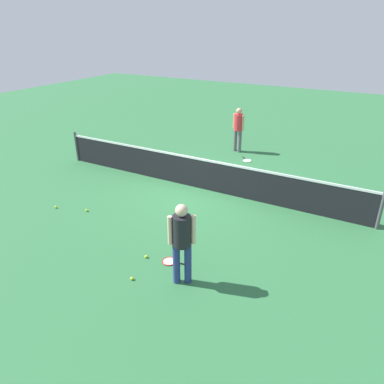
% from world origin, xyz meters
% --- Properties ---
extents(ground_plane, '(40.00, 40.00, 0.00)m').
position_xyz_m(ground_plane, '(0.00, 0.00, 0.00)').
color(ground_plane, '#2D6B3D').
extents(court_net, '(10.09, 0.09, 1.07)m').
position_xyz_m(court_net, '(0.00, 0.00, 0.50)').
color(court_net, '#4C4C51').
rests_on(court_net, ground_plane).
extents(player_near_side, '(0.49, 0.47, 1.70)m').
position_xyz_m(player_near_side, '(1.83, -4.06, 1.01)').
color(player_near_side, navy).
rests_on(player_near_side, ground_plane).
extents(player_far_side, '(0.52, 0.42, 1.70)m').
position_xyz_m(player_far_side, '(-0.29, 3.78, 1.01)').
color(player_far_side, '#595960').
rests_on(player_far_side, ground_plane).
extents(tennis_racket_near_player, '(0.60, 0.37, 0.03)m').
position_xyz_m(tennis_racket_near_player, '(1.28, -3.64, 0.01)').
color(tennis_racket_near_player, red).
rests_on(tennis_racket_near_player, ground_plane).
extents(tennis_racket_far_player, '(0.53, 0.54, 0.03)m').
position_xyz_m(tennis_racket_far_player, '(0.44, 2.97, 0.01)').
color(tennis_racket_far_player, white).
rests_on(tennis_racket_far_player, ground_plane).
extents(tennis_ball_near_player, '(0.07, 0.07, 0.07)m').
position_xyz_m(tennis_ball_near_player, '(-1.90, -2.81, 0.03)').
color(tennis_ball_near_player, '#C6E033').
rests_on(tennis_ball_near_player, ground_plane).
extents(tennis_ball_by_net, '(0.07, 0.07, 0.07)m').
position_xyz_m(tennis_ball_by_net, '(0.93, -4.51, 0.03)').
color(tennis_ball_by_net, '#C6E033').
rests_on(tennis_ball_by_net, ground_plane).
extents(tennis_ball_midcourt, '(0.07, 0.07, 0.07)m').
position_xyz_m(tennis_ball_midcourt, '(1.61, -3.48, 0.03)').
color(tennis_ball_midcourt, '#C6E033').
rests_on(tennis_ball_midcourt, ground_plane).
extents(tennis_ball_baseline, '(0.07, 0.07, 0.07)m').
position_xyz_m(tennis_ball_baseline, '(-2.77, -3.08, 0.03)').
color(tennis_ball_baseline, '#C6E033').
rests_on(tennis_ball_baseline, ground_plane).
extents(tennis_ball_stray_left, '(0.07, 0.07, 0.07)m').
position_xyz_m(tennis_ball_stray_left, '(1.13, -3.17, 0.03)').
color(tennis_ball_stray_left, '#C6E033').
rests_on(tennis_ball_stray_left, ground_plane).
extents(tennis_ball_stray_right, '(0.07, 0.07, 0.07)m').
position_xyz_m(tennis_ball_stray_right, '(0.74, -3.77, 0.03)').
color(tennis_ball_stray_right, '#C6E033').
rests_on(tennis_ball_stray_right, ground_plane).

